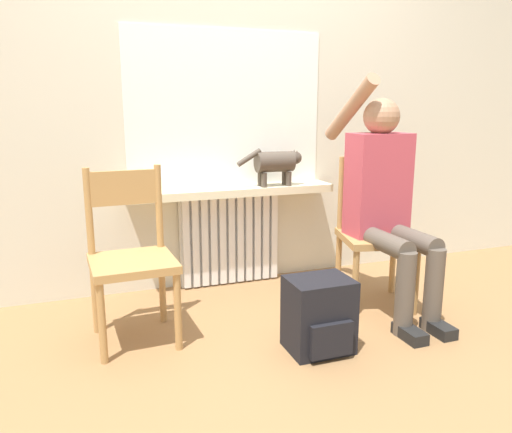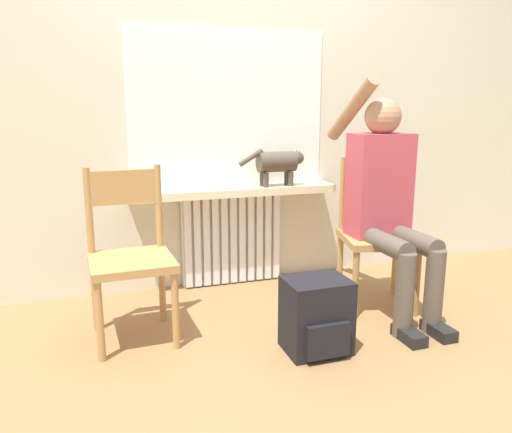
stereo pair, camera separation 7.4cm
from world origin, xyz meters
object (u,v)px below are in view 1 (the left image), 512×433
object	(u,v)px
chair_left	(131,254)
chair_right	(375,231)
cat	(276,163)
person	(386,196)
backpack	(319,315)

from	to	relation	value
chair_left	chair_right	world-z (taller)	same
chair_left	cat	xyz separation A→B (m)	(0.99, 0.51, 0.37)
chair_left	chair_right	distance (m)	1.42
person	cat	size ratio (longest dim) A/B	3.03
chair_right	cat	world-z (taller)	cat
chair_right	person	size ratio (longest dim) A/B	0.65
person	cat	world-z (taller)	person
backpack	chair_right	bearing A→B (deg)	37.16
chair_left	cat	distance (m)	1.17
cat	person	bearing A→B (deg)	-55.99
cat	backpack	bearing A→B (deg)	-99.65
chair_left	cat	world-z (taller)	cat
chair_left	backpack	size ratio (longest dim) A/B	2.40
chair_left	cat	size ratio (longest dim) A/B	1.96
chair_left	chair_right	bearing A→B (deg)	-2.40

